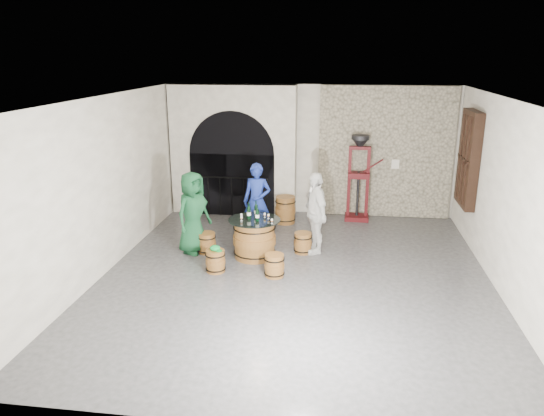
# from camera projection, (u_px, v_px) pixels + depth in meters

# --- Properties ---
(ground) EXTENTS (8.00, 8.00, 0.00)m
(ground) POSITION_uv_depth(u_px,v_px,m) (295.00, 277.00, 9.41)
(ground) COLOR #313134
(ground) RESTS_ON ground
(wall_back) EXTENTS (8.00, 0.00, 8.00)m
(wall_back) POSITION_uv_depth(u_px,v_px,m) (311.00, 150.00, 12.73)
(wall_back) COLOR silver
(wall_back) RESTS_ON ground
(wall_front) EXTENTS (8.00, 0.00, 8.00)m
(wall_front) POSITION_uv_depth(u_px,v_px,m) (259.00, 295.00, 5.15)
(wall_front) COLOR silver
(wall_front) RESTS_ON ground
(wall_left) EXTENTS (0.00, 8.00, 8.00)m
(wall_left) POSITION_uv_depth(u_px,v_px,m) (105.00, 185.00, 9.40)
(wall_left) COLOR silver
(wall_left) RESTS_ON ground
(wall_right) EXTENTS (0.00, 8.00, 8.00)m
(wall_right) POSITION_uv_depth(u_px,v_px,m) (507.00, 200.00, 8.48)
(wall_right) COLOR silver
(wall_right) RESTS_ON ground
(ceiling) EXTENTS (8.00, 8.00, 0.00)m
(ceiling) POSITION_uv_depth(u_px,v_px,m) (297.00, 99.00, 8.48)
(ceiling) COLOR beige
(ceiling) RESTS_ON wall_back
(stone_facing_panel) EXTENTS (3.20, 0.12, 3.18)m
(stone_facing_panel) POSITION_uv_depth(u_px,v_px,m) (385.00, 153.00, 12.44)
(stone_facing_panel) COLOR #A9A087
(stone_facing_panel) RESTS_ON ground
(arched_opening) EXTENTS (3.10, 0.60, 3.19)m
(arched_opening) POSITION_uv_depth(u_px,v_px,m) (234.00, 151.00, 12.74)
(arched_opening) COLOR silver
(arched_opening) RESTS_ON ground
(shuttered_window) EXTENTS (0.23, 1.10, 2.00)m
(shuttered_window) POSITION_uv_depth(u_px,v_px,m) (468.00, 159.00, 10.72)
(shuttered_window) COLOR black
(shuttered_window) RESTS_ON wall_right
(barrel_table) EXTENTS (1.03, 1.03, 0.79)m
(barrel_table) POSITION_uv_depth(u_px,v_px,m) (254.00, 239.00, 10.20)
(barrel_table) COLOR brown
(barrel_table) RESTS_ON ground
(barrel_stool_left) EXTENTS (0.38, 0.38, 0.43)m
(barrel_stool_left) POSITION_uv_depth(u_px,v_px,m) (207.00, 243.00, 10.47)
(barrel_stool_left) COLOR brown
(barrel_stool_left) RESTS_ON ground
(barrel_stool_far) EXTENTS (0.38, 0.38, 0.43)m
(barrel_stool_far) POSITION_uv_depth(u_px,v_px,m) (257.00, 230.00, 11.21)
(barrel_stool_far) COLOR brown
(barrel_stool_far) RESTS_ON ground
(barrel_stool_right) EXTENTS (0.38, 0.38, 0.43)m
(barrel_stool_right) POSITION_uv_depth(u_px,v_px,m) (303.00, 243.00, 10.47)
(barrel_stool_right) COLOR brown
(barrel_stool_right) RESTS_ON ground
(barrel_stool_near_right) EXTENTS (0.38, 0.38, 0.43)m
(barrel_stool_near_right) POSITION_uv_depth(u_px,v_px,m) (274.00, 266.00, 9.36)
(barrel_stool_near_right) COLOR brown
(barrel_stool_near_right) RESTS_ON ground
(barrel_stool_near_left) EXTENTS (0.38, 0.38, 0.43)m
(barrel_stool_near_left) POSITION_uv_depth(u_px,v_px,m) (215.00, 261.00, 9.56)
(barrel_stool_near_left) COLOR brown
(barrel_stool_near_left) RESTS_ON ground
(green_cap) EXTENTS (0.24, 0.19, 0.10)m
(green_cap) POSITION_uv_depth(u_px,v_px,m) (215.00, 248.00, 9.49)
(green_cap) COLOR #0B7E2E
(green_cap) RESTS_ON barrel_stool_near_left
(person_green) EXTENTS (0.86, 0.98, 1.68)m
(person_green) POSITION_uv_depth(u_px,v_px,m) (193.00, 213.00, 10.35)
(person_green) COLOR #134525
(person_green) RESTS_ON ground
(person_blue) EXTENTS (0.64, 0.45, 1.66)m
(person_blue) POSITION_uv_depth(u_px,v_px,m) (257.00, 201.00, 11.17)
(person_blue) COLOR navy
(person_blue) RESTS_ON ground
(person_white) EXTENTS (0.77, 1.06, 1.67)m
(person_white) POSITION_uv_depth(u_px,v_px,m) (315.00, 213.00, 10.35)
(person_white) COLOR silver
(person_white) RESTS_ON ground
(wine_bottle_left) EXTENTS (0.08, 0.08, 0.32)m
(wine_bottle_left) POSITION_uv_depth(u_px,v_px,m) (249.00, 212.00, 10.09)
(wine_bottle_left) COLOR black
(wine_bottle_left) RESTS_ON barrel_table
(wine_bottle_center) EXTENTS (0.08, 0.08, 0.32)m
(wine_bottle_center) POSITION_uv_depth(u_px,v_px,m) (257.00, 215.00, 9.95)
(wine_bottle_center) COLOR black
(wine_bottle_center) RESTS_ON barrel_table
(wine_bottle_right) EXTENTS (0.08, 0.08, 0.32)m
(wine_bottle_right) POSITION_uv_depth(u_px,v_px,m) (256.00, 210.00, 10.22)
(wine_bottle_right) COLOR black
(wine_bottle_right) RESTS_ON barrel_table
(tasting_glass_a) EXTENTS (0.05, 0.05, 0.10)m
(tasting_glass_a) POSITION_uv_depth(u_px,v_px,m) (241.00, 219.00, 9.97)
(tasting_glass_a) COLOR #AC5621
(tasting_glass_a) RESTS_ON barrel_table
(tasting_glass_b) EXTENTS (0.05, 0.05, 0.10)m
(tasting_glass_b) POSITION_uv_depth(u_px,v_px,m) (268.00, 216.00, 10.10)
(tasting_glass_b) COLOR #AC5621
(tasting_glass_b) RESTS_ON barrel_table
(tasting_glass_c) EXTENTS (0.05, 0.05, 0.10)m
(tasting_glass_c) POSITION_uv_depth(u_px,v_px,m) (250.00, 213.00, 10.35)
(tasting_glass_c) COLOR #AC5621
(tasting_glass_c) RESTS_ON barrel_table
(tasting_glass_d) EXTENTS (0.05, 0.05, 0.10)m
(tasting_glass_d) POSITION_uv_depth(u_px,v_px,m) (265.00, 215.00, 10.18)
(tasting_glass_d) COLOR #AC5621
(tasting_glass_d) RESTS_ON barrel_table
(tasting_glass_e) EXTENTS (0.05, 0.05, 0.10)m
(tasting_glass_e) POSITION_uv_depth(u_px,v_px,m) (272.00, 221.00, 9.81)
(tasting_glass_e) COLOR #AC5621
(tasting_glass_e) RESTS_ON barrel_table
(tasting_glass_f) EXTENTS (0.05, 0.05, 0.10)m
(tasting_glass_f) POSITION_uv_depth(u_px,v_px,m) (241.00, 216.00, 10.12)
(tasting_glass_f) COLOR #AC5621
(tasting_glass_f) RESTS_ON barrel_table
(side_barrel) EXTENTS (0.49, 0.49, 0.65)m
(side_barrel) POSITION_uv_depth(u_px,v_px,m) (285.00, 210.00, 12.28)
(side_barrel) COLOR brown
(side_barrel) RESTS_ON ground
(corking_press) EXTENTS (0.85, 0.47, 2.07)m
(corking_press) POSITION_uv_depth(u_px,v_px,m) (359.00, 171.00, 12.26)
(corking_press) COLOR #490C10
(corking_press) RESTS_ON ground
(control_box) EXTENTS (0.18, 0.10, 0.22)m
(control_box) POSITION_uv_depth(u_px,v_px,m) (395.00, 164.00, 12.41)
(control_box) COLOR silver
(control_box) RESTS_ON wall_back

